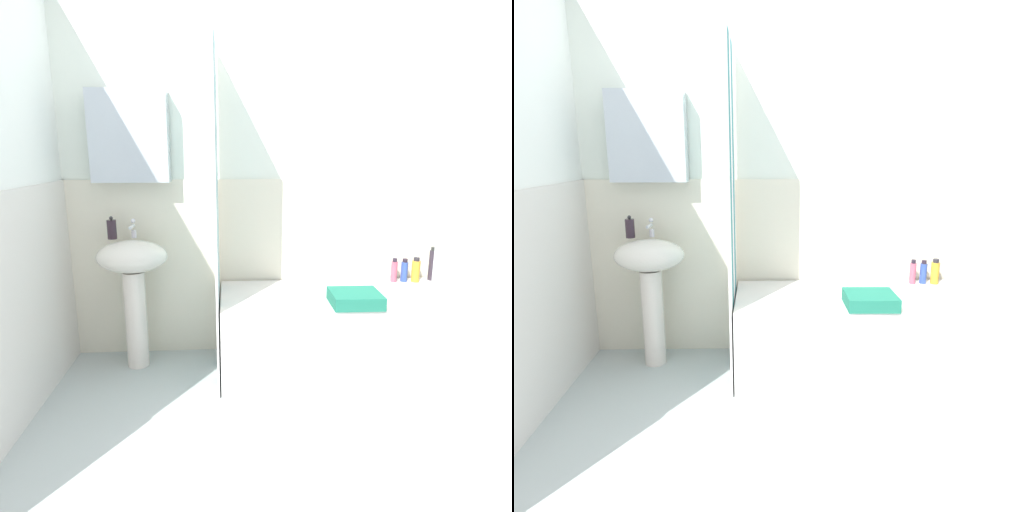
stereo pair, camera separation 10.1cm
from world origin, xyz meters
TOP-DOWN VIEW (x-y plane):
  - ground_plane at (0.00, 0.00)m, footprint 4.80×5.60m
  - wall_back_tiled at (-0.07, 1.26)m, footprint 3.60×0.18m
  - sink at (-1.09, 1.03)m, footprint 0.44×0.34m
  - faucet at (-1.09, 1.11)m, footprint 0.03×0.12m
  - soap_dispenser at (-1.22, 1.10)m, footprint 0.06×0.06m
  - bathtub at (0.24, 0.90)m, footprint 1.55×0.64m
  - shower_curtain at (-0.55, 0.90)m, footprint 0.01×0.64m
  - body_wash_bottle at (0.91, 1.16)m, footprint 0.04×0.04m
  - conditioner_bottle at (0.79, 1.13)m, footprint 0.05×0.05m
  - shampoo_bottle at (0.71, 1.14)m, footprint 0.05×0.05m
  - lotion_bottle at (0.64, 1.13)m, footprint 0.04×0.04m
  - towel_folded at (0.24, 0.69)m, footprint 0.29×0.26m

SIDE VIEW (x-z plane):
  - ground_plane at x=0.00m, z-range -0.04..0.00m
  - bathtub at x=0.24m, z-range 0.00..0.51m
  - towel_folded at x=0.24m, z-range 0.51..0.59m
  - shampoo_bottle at x=0.71m, z-range 0.50..0.66m
  - lotion_bottle at x=0.64m, z-range 0.50..0.67m
  - conditioner_bottle at x=0.79m, z-range 0.50..0.67m
  - sink at x=-1.09m, z-range 0.20..1.03m
  - body_wash_bottle at x=0.91m, z-range 0.50..0.74m
  - faucet at x=-1.09m, z-range 0.84..0.96m
  - soap_dispenser at x=-1.22m, z-range 0.83..0.97m
  - shower_curtain at x=-0.55m, z-range 0.00..2.00m
  - wall_back_tiled at x=-0.07m, z-range -0.06..2.34m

